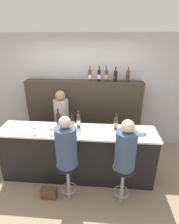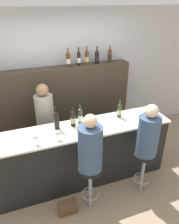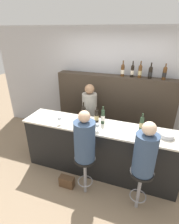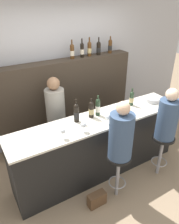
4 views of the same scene
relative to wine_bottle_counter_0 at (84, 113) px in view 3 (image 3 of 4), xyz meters
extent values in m
plane|color=#8C755B|center=(0.34, -0.38, -1.14)|extent=(16.00, 16.00, 0.00)
cube|color=#B2B2B7|center=(0.34, 1.24, 0.16)|extent=(6.40, 0.05, 2.60)
cube|color=black|center=(0.34, -0.11, -0.66)|extent=(2.75, 0.55, 0.97)
cube|color=beige|center=(0.34, -0.11, -0.16)|extent=(2.79, 0.59, 0.03)
cube|color=#382D23|center=(0.34, 1.02, -0.33)|extent=(2.61, 0.28, 1.62)
cylinder|color=black|center=(0.00, 0.00, -0.02)|extent=(0.07, 0.07, 0.24)
cylinder|color=black|center=(0.00, 0.00, -0.03)|extent=(0.08, 0.08, 0.10)
sphere|color=black|center=(0.00, 0.00, 0.10)|extent=(0.07, 0.07, 0.07)
cylinder|color=black|center=(0.00, 0.00, 0.16)|extent=(0.02, 0.02, 0.10)
cylinder|color=black|center=(0.25, 0.00, -0.04)|extent=(0.08, 0.08, 0.21)
cylinder|color=tan|center=(0.25, 0.00, -0.05)|extent=(0.08, 0.08, 0.08)
sphere|color=black|center=(0.25, 0.00, 0.07)|extent=(0.08, 0.08, 0.08)
cylinder|color=black|center=(0.25, 0.00, 0.12)|extent=(0.02, 0.02, 0.07)
cylinder|color=#233823|center=(0.36, 0.00, -0.02)|extent=(0.07, 0.07, 0.24)
cylinder|color=white|center=(0.36, 0.00, -0.04)|extent=(0.07, 0.07, 0.09)
sphere|color=#233823|center=(0.36, 0.00, 0.09)|extent=(0.07, 0.07, 0.07)
cylinder|color=#233823|center=(0.36, 0.00, 0.14)|extent=(0.02, 0.02, 0.07)
cylinder|color=#233823|center=(1.02, 0.00, -0.04)|extent=(0.07, 0.07, 0.21)
cylinder|color=tan|center=(1.02, 0.00, -0.05)|extent=(0.07, 0.07, 0.08)
sphere|color=#233823|center=(1.02, 0.00, 0.06)|extent=(0.07, 0.07, 0.07)
cylinder|color=#233823|center=(1.02, 0.00, 0.12)|extent=(0.02, 0.02, 0.08)
cylinder|color=#4C2D14|center=(0.48, 1.02, 0.58)|extent=(0.07, 0.07, 0.21)
cylinder|color=beige|center=(0.48, 1.02, 0.57)|extent=(0.07, 0.07, 0.09)
sphere|color=#4C2D14|center=(0.48, 1.02, 0.69)|extent=(0.07, 0.07, 0.07)
cylinder|color=#4C2D14|center=(0.48, 1.02, 0.75)|extent=(0.02, 0.02, 0.10)
cylinder|color=black|center=(0.68, 1.02, 0.58)|extent=(0.06, 0.06, 0.22)
cylinder|color=beige|center=(0.68, 1.02, 0.57)|extent=(0.07, 0.07, 0.09)
sphere|color=black|center=(0.68, 1.02, 0.69)|extent=(0.06, 0.06, 0.06)
cylinder|color=black|center=(0.68, 1.02, 0.75)|extent=(0.02, 0.02, 0.10)
cylinder|color=#4C2D14|center=(0.83, 1.02, 0.59)|extent=(0.07, 0.07, 0.22)
cylinder|color=tan|center=(0.83, 1.02, 0.58)|extent=(0.07, 0.07, 0.09)
sphere|color=#4C2D14|center=(0.83, 1.02, 0.70)|extent=(0.07, 0.07, 0.07)
cylinder|color=#4C2D14|center=(0.83, 1.02, 0.76)|extent=(0.02, 0.02, 0.10)
cylinder|color=black|center=(1.03, 1.02, 0.58)|extent=(0.08, 0.08, 0.20)
cylinder|color=black|center=(1.03, 1.02, 0.57)|extent=(0.08, 0.08, 0.08)
sphere|color=black|center=(1.03, 1.02, 0.68)|extent=(0.08, 0.08, 0.08)
cylinder|color=black|center=(1.03, 1.02, 0.74)|extent=(0.02, 0.02, 0.10)
cylinder|color=#4C2D14|center=(1.29, 1.02, 0.58)|extent=(0.07, 0.07, 0.22)
cylinder|color=black|center=(1.29, 1.02, 0.57)|extent=(0.07, 0.07, 0.09)
sphere|color=#4C2D14|center=(1.29, 1.02, 0.69)|extent=(0.07, 0.07, 0.07)
cylinder|color=#4C2D14|center=(1.29, 1.02, 0.75)|extent=(0.02, 0.02, 0.08)
cylinder|color=silver|center=(-0.35, -0.28, -0.14)|extent=(0.06, 0.06, 0.00)
cylinder|color=silver|center=(-0.35, -0.28, -0.10)|extent=(0.01, 0.01, 0.07)
sphere|color=silver|center=(-0.35, -0.28, -0.04)|extent=(0.07, 0.07, 0.07)
cylinder|color=silver|center=(-0.05, -0.28, -0.14)|extent=(0.07, 0.07, 0.00)
cylinder|color=silver|center=(-0.05, -0.28, -0.11)|extent=(0.01, 0.01, 0.06)
sphere|color=silver|center=(-0.05, -0.28, -0.04)|extent=(0.08, 0.08, 0.08)
cylinder|color=silver|center=(0.35, -0.28, -0.14)|extent=(0.07, 0.07, 0.00)
cylinder|color=silver|center=(0.35, -0.28, -0.10)|extent=(0.01, 0.01, 0.07)
sphere|color=silver|center=(0.35, -0.28, -0.04)|extent=(0.08, 0.08, 0.08)
cylinder|color=#B7B7BC|center=(1.41, -0.10, -0.11)|extent=(0.22, 0.22, 0.07)
cylinder|color=gray|center=(0.27, -0.67, -0.80)|extent=(0.05, 0.05, 0.68)
torus|color=gray|center=(0.27, -0.67, -0.90)|extent=(0.25, 0.25, 0.02)
cylinder|color=black|center=(0.27, -0.67, -0.44)|extent=(0.33, 0.33, 0.04)
cylinder|color=#334766|center=(0.27, -0.67, -0.11)|extent=(0.31, 0.31, 0.63)
sphere|color=#D8AD8C|center=(0.27, -0.67, 0.29)|extent=(0.17, 0.17, 0.17)
cylinder|color=gray|center=(1.12, -0.67, -0.80)|extent=(0.05, 0.05, 0.68)
torus|color=gray|center=(1.12, -0.67, -0.90)|extent=(0.25, 0.25, 0.02)
cylinder|color=black|center=(1.12, -0.67, -0.44)|extent=(0.33, 0.33, 0.04)
cylinder|color=#334766|center=(1.12, -0.67, -0.12)|extent=(0.30, 0.30, 0.60)
sphere|color=beige|center=(1.12, -0.67, 0.27)|extent=(0.18, 0.18, 0.18)
cylinder|color=gray|center=(-0.09, 0.57, -0.49)|extent=(0.31, 0.31, 1.31)
sphere|color=#936B4C|center=(-0.09, 0.57, 0.27)|extent=(0.20, 0.20, 0.20)
cube|color=#513823|center=(-0.07, -0.67, -1.04)|extent=(0.26, 0.12, 0.20)
camera|label=1|loc=(0.79, -2.76, 1.36)|focal=28.00mm
camera|label=2|loc=(-0.50, -2.74, 1.58)|focal=35.00mm
camera|label=3|loc=(1.05, -2.64, 1.37)|focal=28.00mm
camera|label=4|loc=(-1.25, -2.41, 1.47)|focal=35.00mm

